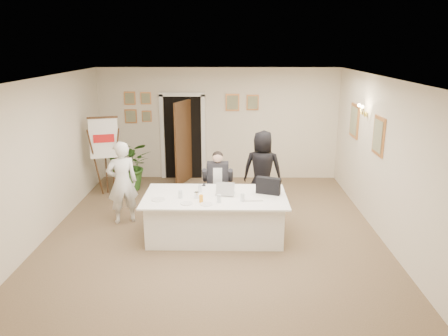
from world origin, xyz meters
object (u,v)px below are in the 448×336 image
seated_man (218,184)px  standing_man (122,183)px  laptop (225,187)px  paper_stack (253,199)px  oj_glass (201,199)px  standing_woman (262,170)px  laptop_bag (268,186)px  steel_jug (197,195)px  potted_palm (130,165)px  conference_table (215,216)px  flip_chart (105,160)px

seated_man → standing_man: size_ratio=0.85×
seated_man → laptop: bearing=-64.7°
paper_stack → oj_glass: oj_glass is taller
oj_glass → standing_woman: bearing=57.7°
laptop_bag → steel_jug: bearing=-149.2°
potted_palm → steel_jug: size_ratio=10.84×
seated_man → oj_glass: (-0.24, -1.28, 0.16)m
laptop → paper_stack: laptop is taller
paper_stack → steel_jug: (-0.98, 0.05, 0.04)m
potted_palm → paper_stack: size_ratio=3.86×
conference_table → laptop: 0.56m
conference_table → steel_jug: steel_jug is taller
seated_man → paper_stack: (0.64, -1.13, 0.11)m
standing_man → seated_man: bearing=165.1°
flip_chart → laptop: (2.73, -2.13, 0.09)m
conference_table → standing_woman: 1.82m
standing_man → laptop: (1.97, -0.56, 0.11)m
paper_stack → steel_jug: 0.98m
paper_stack → oj_glass: (-0.88, -0.15, 0.05)m
seated_man → steel_jug: 1.13m
oj_glass → steel_jug: 0.23m
laptop → potted_palm: bearing=142.1°
laptop_bag → paper_stack: laptop_bag is taller
flip_chart → laptop_bag: 4.08m
standing_man → laptop_bag: size_ratio=3.72×
flip_chart → potted_palm: bearing=40.8°
standing_man → steel_jug: size_ratio=14.59×
seated_man → standing_woman: 1.08m
seated_man → standing_woman: size_ratio=0.82×
laptop → steel_jug: (-0.49, -0.22, -0.08)m
oj_glass → steel_jug: size_ratio=1.18×
seated_man → potted_palm: 2.70m
oj_glass → paper_stack: bearing=9.7°
laptop_bag → oj_glass: 1.25m
potted_palm → standing_woman: bearing=-20.3°
conference_table → paper_stack: 0.79m
seated_man → paper_stack: 1.30m
conference_table → oj_glass: size_ratio=19.30×
potted_palm → laptop_bag: bearing=-39.5°
steel_jug → standing_woman: bearing=52.4°
conference_table → seated_man: 0.99m
flip_chart → steel_jug: 3.24m
flip_chart → seated_man: bearing=-26.4°
seated_man → conference_table: bearing=-76.4°
flip_chart → laptop: bearing=-37.9°
seated_man → laptop: size_ratio=3.87×
laptop → flip_chart: bearing=152.2°
standing_man → steel_jug: 1.67m
flip_chart → conference_table: bearing=-41.0°
seated_man → flip_chart: (-2.57, 1.28, 0.15)m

